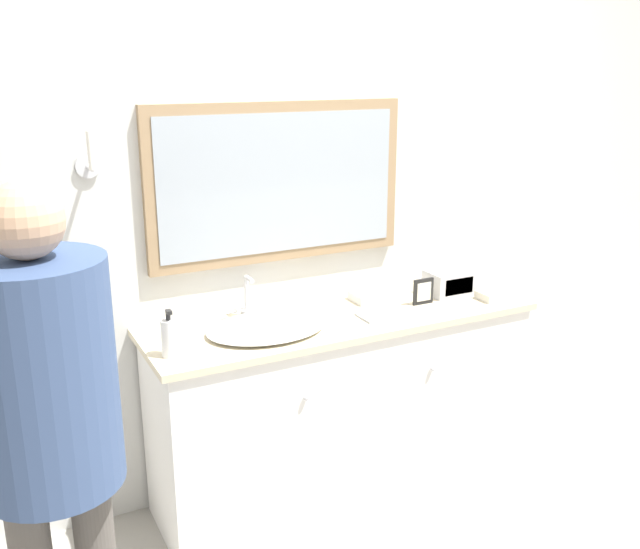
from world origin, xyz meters
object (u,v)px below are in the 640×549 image
object	(u,v)px
picture_frame	(423,291)
person	(46,404)
sink_basin	(265,327)
appliance_box	(450,282)
soap_bottle	(170,337)

from	to	relation	value
picture_frame	person	xyz separation A→B (m)	(-1.67, -0.58, 0.09)
sink_basin	person	world-z (taller)	person
appliance_box	soap_bottle	bearing A→B (deg)	-174.55
picture_frame	appliance_box	bearing A→B (deg)	18.56
sink_basin	soap_bottle	bearing A→B (deg)	-169.30
soap_bottle	appliance_box	distance (m)	1.39
sink_basin	appliance_box	distance (m)	0.97
soap_bottle	appliance_box	size ratio (longest dim) A/B	0.85
sink_basin	person	xyz separation A→B (m)	(-0.90, -0.59, 0.13)
appliance_box	sink_basin	bearing A→B (deg)	-176.84
soap_bottle	appliance_box	bearing A→B (deg)	5.45
sink_basin	picture_frame	bearing A→B (deg)	-0.97
picture_frame	sink_basin	bearing A→B (deg)	179.03
soap_bottle	picture_frame	bearing A→B (deg)	3.17
appliance_box	picture_frame	size ratio (longest dim) A/B	1.83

